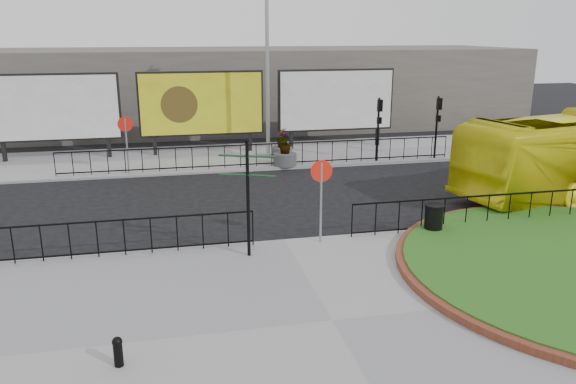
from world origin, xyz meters
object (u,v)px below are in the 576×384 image
object	(u,v)px
billboard_mid	(202,104)
litter_bin	(434,220)
lamp_post	(267,60)
fingerpost_sign	(248,186)
planter_c	(282,147)
bollard	(118,350)
planter_b	(285,154)

from	to	relation	value
billboard_mid	litter_bin	bearing A→B (deg)	-66.15
litter_bin	billboard_mid	bearing A→B (deg)	113.85
billboard_mid	lamp_post	size ratio (longest dim) A/B	0.67
billboard_mid	lamp_post	distance (m)	4.23
fingerpost_sign	litter_bin	bearing A→B (deg)	28.07
litter_bin	planter_c	bearing A→B (deg)	101.21
fingerpost_sign	lamp_post	bearing A→B (deg)	101.28
bollard	planter_c	bearing A→B (deg)	68.61
lamp_post	fingerpost_sign	bearing A→B (deg)	-102.80
billboard_mid	lamp_post	xyz separation A→B (m)	(3.01, -1.97, 2.23)
litter_bin	planter_b	bearing A→B (deg)	104.04
billboard_mid	lamp_post	world-z (taller)	lamp_post
lamp_post	litter_bin	distance (m)	12.70
bollard	litter_bin	size ratio (longest dim) A/B	0.61
fingerpost_sign	bollard	distance (m)	5.97
planter_c	billboard_mid	bearing A→B (deg)	151.95
fingerpost_sign	planter_b	xyz separation A→B (m)	(3.22, 10.40, -1.49)
fingerpost_sign	bollard	xyz separation A→B (m)	(-3.16, -4.79, -1.68)
billboard_mid	planter_c	xyz separation A→B (m)	(3.70, -1.97, -1.96)
litter_bin	bollard	bearing A→B (deg)	-149.70
lamp_post	planter_c	xyz separation A→B (m)	(0.69, -0.00, -4.19)
fingerpost_sign	planter_c	world-z (taller)	fingerpost_sign
bollard	lamp_post	bearing A→B (deg)	70.69
billboard_mid	bollard	world-z (taller)	billboard_mid
planter_b	lamp_post	bearing A→B (deg)	107.12
bollard	litter_bin	world-z (taller)	litter_bin
bollard	planter_b	size ratio (longest dim) A/B	0.39
lamp_post	litter_bin	world-z (taller)	lamp_post
planter_b	planter_c	world-z (taller)	planter_b
billboard_mid	fingerpost_sign	size ratio (longest dim) A/B	1.87
billboard_mid	fingerpost_sign	xyz separation A→B (m)	(0.28, -13.97, -0.48)
billboard_mid	litter_bin	distance (m)	14.97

